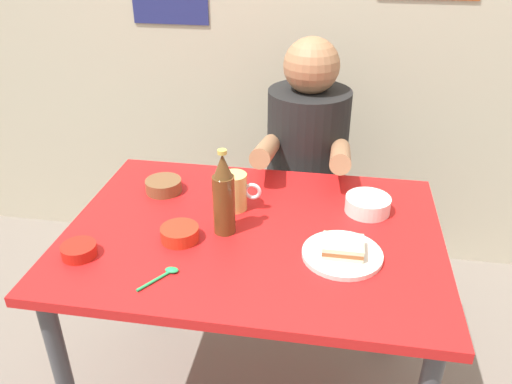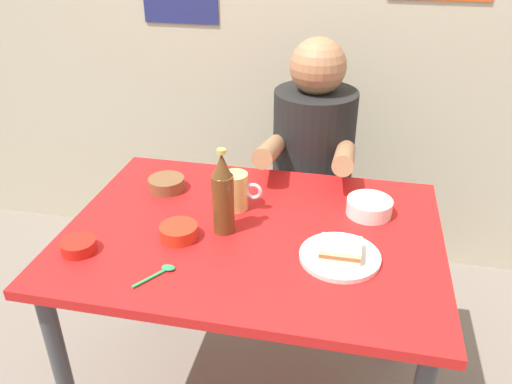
% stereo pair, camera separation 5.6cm
% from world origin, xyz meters
% --- Properties ---
extents(dining_table, '(1.10, 0.80, 0.74)m').
position_xyz_m(dining_table, '(0.00, 0.00, 0.65)').
color(dining_table, red).
rests_on(dining_table, ground).
extents(stool, '(0.34, 0.34, 0.45)m').
position_xyz_m(stool, '(0.11, 0.63, 0.35)').
color(stool, '#4C4C51').
rests_on(stool, ground).
extents(person_seated, '(0.33, 0.56, 0.72)m').
position_xyz_m(person_seated, '(0.11, 0.62, 0.77)').
color(person_seated, black).
rests_on(person_seated, stool).
extents(plate_orange, '(0.22, 0.22, 0.01)m').
position_xyz_m(plate_orange, '(0.26, -0.09, 0.75)').
color(plate_orange, silver).
rests_on(plate_orange, dining_table).
extents(sandwich, '(0.11, 0.09, 0.04)m').
position_xyz_m(sandwich, '(0.26, -0.09, 0.77)').
color(sandwich, beige).
rests_on(sandwich, plate_orange).
extents(beer_mug, '(0.13, 0.08, 0.12)m').
position_xyz_m(beer_mug, '(-0.08, 0.11, 0.80)').
color(beer_mug, '#D1BC66').
rests_on(beer_mug, dining_table).
extents(beer_bottle, '(0.06, 0.06, 0.26)m').
position_xyz_m(beer_bottle, '(-0.08, -0.02, 0.86)').
color(beer_bottle, '#593819').
rests_on(beer_bottle, dining_table).
extents(sauce_bowl_chili, '(0.11, 0.11, 0.04)m').
position_xyz_m(sauce_bowl_chili, '(-0.20, -0.08, 0.76)').
color(sauce_bowl_chili, red).
rests_on(sauce_bowl_chili, dining_table).
extents(rice_bowl_white, '(0.14, 0.14, 0.05)m').
position_xyz_m(rice_bowl_white, '(0.33, 0.16, 0.77)').
color(rice_bowl_white, silver).
rests_on(rice_bowl_white, dining_table).
extents(sambal_bowl_red, '(0.10, 0.10, 0.03)m').
position_xyz_m(sambal_bowl_red, '(-0.45, -0.21, 0.76)').
color(sambal_bowl_red, '#B21E14').
rests_on(sambal_bowl_red, dining_table).
extents(condiment_bowl_brown, '(0.12, 0.12, 0.04)m').
position_xyz_m(condiment_bowl_brown, '(-0.34, 0.18, 0.76)').
color(condiment_bowl_brown, brown).
rests_on(condiment_bowl_brown, dining_table).
extents(spoon, '(0.08, 0.11, 0.01)m').
position_xyz_m(spoon, '(-0.19, -0.25, 0.75)').
color(spoon, '#26A559').
rests_on(spoon, dining_table).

